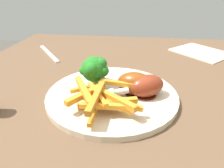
{
  "coord_description": "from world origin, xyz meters",
  "views": [
    {
      "loc": [
        -0.32,
        -0.02,
        0.97
      ],
      "look_at": [
        0.05,
        0.03,
        0.78
      ],
      "focal_mm": 32.47,
      "sensor_mm": 36.0,
      "label": 1
    }
  ],
  "objects_px": {
    "fork": "(49,53)",
    "broccoli_floret_front": "(95,69)",
    "dinner_plate": "(112,95)",
    "carrot_fries_pile": "(102,98)",
    "chicken_drumstick_near": "(133,83)",
    "dining_table": "(121,151)",
    "chicken_drumstick_far": "(144,86)"
  },
  "relations": [
    {
      "from": "broccoli_floret_front",
      "to": "chicken_drumstick_near",
      "type": "relative_size",
      "value": 0.58
    },
    {
      "from": "dinner_plate",
      "to": "broccoli_floret_front",
      "type": "xyz_separation_m",
      "value": [
        0.02,
        0.04,
        0.05
      ]
    },
    {
      "from": "carrot_fries_pile",
      "to": "chicken_drumstick_near",
      "type": "relative_size",
      "value": 1.17
    },
    {
      "from": "dinner_plate",
      "to": "chicken_drumstick_far",
      "type": "height_order",
      "value": "chicken_drumstick_far"
    },
    {
      "from": "fork",
      "to": "broccoli_floret_front",
      "type": "bearing_deg",
      "value": -177.13
    },
    {
      "from": "chicken_drumstick_near",
      "to": "chicken_drumstick_far",
      "type": "distance_m",
      "value": 0.02
    },
    {
      "from": "fork",
      "to": "dinner_plate",
      "type": "bearing_deg",
      "value": -174.09
    },
    {
      "from": "chicken_drumstick_near",
      "to": "fork",
      "type": "relative_size",
      "value": 0.64
    },
    {
      "from": "dining_table",
      "to": "fork",
      "type": "xyz_separation_m",
      "value": [
        0.31,
        0.27,
        0.1
      ]
    },
    {
      "from": "chicken_drumstick_near",
      "to": "fork",
      "type": "bearing_deg",
      "value": 49.08
    },
    {
      "from": "dining_table",
      "to": "chicken_drumstick_near",
      "type": "relative_size",
      "value": 9.43
    },
    {
      "from": "dining_table",
      "to": "broccoli_floret_front",
      "type": "xyz_separation_m",
      "value": [
        0.07,
        0.06,
        0.16
      ]
    },
    {
      "from": "broccoli_floret_front",
      "to": "dining_table",
      "type": "bearing_deg",
      "value": -136.94
    },
    {
      "from": "broccoli_floret_front",
      "to": "carrot_fries_pile",
      "type": "relative_size",
      "value": 0.5
    },
    {
      "from": "chicken_drumstick_far",
      "to": "fork",
      "type": "distance_m",
      "value": 0.41
    },
    {
      "from": "dinner_plate",
      "to": "carrot_fries_pile",
      "type": "relative_size",
      "value": 1.92
    },
    {
      "from": "broccoli_floret_front",
      "to": "dinner_plate",
      "type": "bearing_deg",
      "value": -111.54
    },
    {
      "from": "chicken_drumstick_near",
      "to": "fork",
      "type": "distance_m",
      "value": 0.39
    },
    {
      "from": "carrot_fries_pile",
      "to": "fork",
      "type": "distance_m",
      "value": 0.39
    },
    {
      "from": "chicken_drumstick_far",
      "to": "fork",
      "type": "relative_size",
      "value": 0.63
    },
    {
      "from": "chicken_drumstick_far",
      "to": "dining_table",
      "type": "bearing_deg",
      "value": 139.53
    },
    {
      "from": "dinner_plate",
      "to": "carrot_fries_pile",
      "type": "bearing_deg",
      "value": 169.27
    },
    {
      "from": "dinner_plate",
      "to": "broccoli_floret_front",
      "type": "distance_m",
      "value": 0.07
    },
    {
      "from": "dining_table",
      "to": "broccoli_floret_front",
      "type": "bearing_deg",
      "value": 43.06
    },
    {
      "from": "dinner_plate",
      "to": "chicken_drumstick_far",
      "type": "xyz_separation_m",
      "value": [
        -0.01,
        -0.07,
        0.03
      ]
    },
    {
      "from": "carrot_fries_pile",
      "to": "fork",
      "type": "xyz_separation_m",
      "value": [
        0.31,
        0.24,
        -0.03
      ]
    },
    {
      "from": "chicken_drumstick_near",
      "to": "dining_table",
      "type": "bearing_deg",
      "value": 161.57
    },
    {
      "from": "carrot_fries_pile",
      "to": "dining_table",
      "type": "bearing_deg",
      "value": -82.66
    },
    {
      "from": "carrot_fries_pile",
      "to": "chicken_drumstick_near",
      "type": "distance_m",
      "value": 0.08
    },
    {
      "from": "fork",
      "to": "carrot_fries_pile",
      "type": "bearing_deg",
      "value": 178.85
    },
    {
      "from": "broccoli_floret_front",
      "to": "carrot_fries_pile",
      "type": "height_order",
      "value": "broccoli_floret_front"
    },
    {
      "from": "dining_table",
      "to": "dinner_plate",
      "type": "xyz_separation_m",
      "value": [
        0.05,
        0.03,
        0.1
      ]
    }
  ]
}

